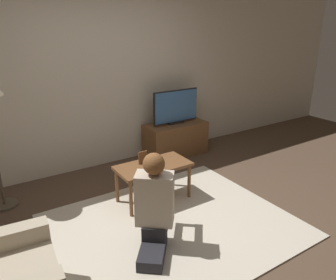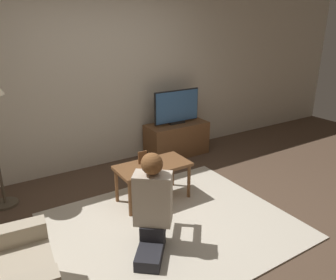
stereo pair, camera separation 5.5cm
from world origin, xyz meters
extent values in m
plane|color=brown|center=(0.00, 0.00, 0.00)|extent=(10.00, 10.00, 0.00)
cube|color=beige|center=(0.00, 1.93, 1.30)|extent=(10.00, 0.06, 2.60)
cube|color=beige|center=(0.00, 0.00, 0.01)|extent=(2.41, 1.99, 0.02)
cube|color=brown|center=(1.12, 1.62, 0.26)|extent=(0.98, 0.44, 0.52)
cube|color=black|center=(1.12, 1.62, 0.54)|extent=(0.26, 0.08, 0.04)
cube|color=black|center=(1.12, 1.63, 0.79)|extent=(0.78, 0.03, 0.50)
cube|color=#38669E|center=(1.12, 1.62, 0.79)|extent=(0.75, 0.04, 0.47)
cube|color=brown|center=(0.10, 0.57, 0.45)|extent=(0.85, 0.44, 0.04)
cylinder|color=brown|center=(-0.29, 0.39, 0.21)|extent=(0.04, 0.04, 0.43)
cylinder|color=brown|center=(0.48, 0.39, 0.21)|extent=(0.04, 0.04, 0.43)
cylinder|color=brown|center=(-0.29, 0.75, 0.21)|extent=(0.04, 0.04, 0.43)
cylinder|color=brown|center=(0.48, 0.75, 0.21)|extent=(0.04, 0.04, 0.43)
cylinder|color=#4C4233|center=(-1.42, 1.39, 0.01)|extent=(0.28, 0.28, 0.03)
cube|color=#232328|center=(-0.43, -0.31, 0.07)|extent=(0.45, 0.48, 0.11)
cube|color=#232328|center=(-0.32, -0.17, 0.20)|extent=(0.32, 0.32, 0.14)
cube|color=#C1B29E|center=(-0.32, -0.17, 0.51)|extent=(0.39, 0.37, 0.49)
sphere|color=tan|center=(-0.32, -0.17, 0.85)|extent=(0.19, 0.19, 0.19)
sphere|color=brown|center=(-0.33, -0.19, 0.87)|extent=(0.19, 0.19, 0.19)
cube|color=black|center=(-0.09, 0.12, 0.54)|extent=(0.12, 0.11, 0.04)
cylinder|color=#C1B29E|center=(-0.09, -0.04, 0.54)|extent=(0.24, 0.28, 0.07)
cylinder|color=#C1B29E|center=(-0.24, 0.09, 0.54)|extent=(0.24, 0.28, 0.07)
cube|color=brown|center=(0.02, 0.66, 0.54)|extent=(0.11, 0.01, 0.15)
camera|label=1|loc=(-1.63, -2.42, 2.02)|focal=35.00mm
camera|label=2|loc=(-1.58, -2.44, 2.02)|focal=35.00mm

